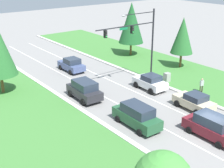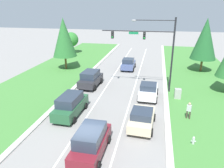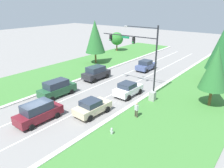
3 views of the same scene
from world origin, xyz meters
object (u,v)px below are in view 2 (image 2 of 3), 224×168
forest_suv (71,105)px  utility_cabinet (178,94)px  fire_hydrant (193,141)px  conifer_far_right_tree (205,39)px  conifer_mid_left_tree (64,37)px  white_sedan (148,91)px  burgundy_suv (91,142)px  charcoal_suv (91,79)px  pedestrian (189,110)px  oak_near_left_tree (71,40)px  champagne_sedan (142,118)px  slate_blue_sedan (128,64)px  traffic_signal_mast (153,44)px

forest_suv → utility_cabinet: 11.92m
fire_hydrant → conifer_far_right_tree: bearing=79.3°
utility_cabinet → forest_suv: bearing=-149.8°
forest_suv → conifer_mid_left_tree: 16.83m
white_sedan → conifer_far_right_tree: (7.66, 12.26, 4.24)m
burgundy_suv → utility_cabinet: size_ratio=4.02×
charcoal_suv → forest_suv: forest_suv is taller
pedestrian → conifer_far_right_tree: size_ratio=0.21×
conifer_far_right_tree → oak_near_left_tree: bearing=160.7°
charcoal_suv → utility_cabinet: size_ratio=3.87×
charcoal_suv → pedestrian: 13.06m
champagne_sedan → forest_suv: 6.88m
oak_near_left_tree → conifer_mid_left_tree: (3.60, -11.75, 2.16)m
conifer_far_right_tree → white_sedan: bearing=-122.0°
oak_near_left_tree → charcoal_suv: bearing=-62.1°
slate_blue_sedan → fire_hydrant: (7.55, -19.44, -0.55)m
champagne_sedan → burgundy_suv: 5.42m
pedestrian → oak_near_left_tree: oak_near_left_tree is taller
traffic_signal_mast → conifer_far_right_tree: size_ratio=1.06×
forest_suv → oak_near_left_tree: oak_near_left_tree is taller
white_sedan → oak_near_left_tree: oak_near_left_tree is taller
oak_near_left_tree → conifer_mid_left_tree: conifer_mid_left_tree is taller
forest_suv → white_sedan: bearing=39.9°
utility_cabinet → burgundy_suv: bearing=-120.9°
burgundy_suv → slate_blue_sedan: 22.01m
burgundy_suv → charcoal_suv: bearing=107.7°
pedestrian → traffic_signal_mast: bearing=-41.7°
traffic_signal_mast → oak_near_left_tree: size_ratio=1.92×
forest_suv → pedestrian: bearing=8.6°
forest_suv → traffic_signal_mast: bearing=49.4°
traffic_signal_mast → fire_hydrant: (3.66, -10.57, -5.44)m
oak_near_left_tree → conifer_mid_left_tree: size_ratio=0.56×
slate_blue_sedan → fire_hydrant: bearing=-68.7°
forest_suv → oak_near_left_tree: 28.61m
pedestrian → burgundy_suv: bearing=60.6°
champagne_sedan → fire_hydrant: (4.01, -1.78, -0.50)m
charcoal_suv → conifer_mid_left_tree: size_ratio=0.56×
champagne_sedan → utility_cabinet: 7.71m
conifer_far_right_tree → utility_cabinet: bearing=-110.4°
traffic_signal_mast → white_sedan: 5.42m
fire_hydrant → conifer_far_right_tree: (3.87, 20.49, 4.79)m
utility_cabinet → fire_hydrant: bearing=-86.5°
fire_hydrant → conifer_mid_left_tree: bearing=135.1°
white_sedan → slate_blue_sedan: size_ratio=0.97×
forest_suv → pedestrian: (10.92, 1.35, -0.10)m
white_sedan → forest_suv: bearing=-140.3°
forest_suv → conifer_far_right_tree: conifer_far_right_tree is taller
white_sedan → utility_cabinet: 3.29m
champagne_sedan → slate_blue_sedan: 18.01m
champagne_sedan → white_sedan: (0.23, 6.46, 0.06)m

